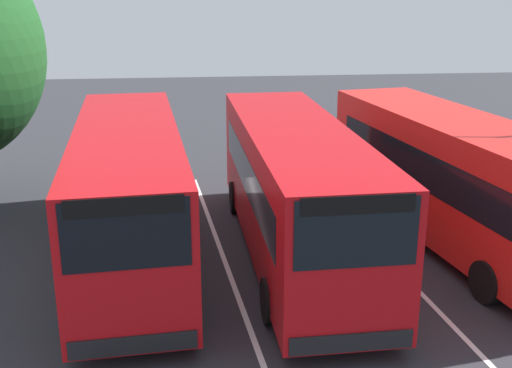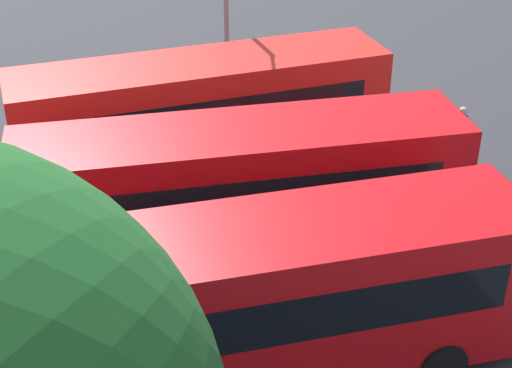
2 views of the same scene
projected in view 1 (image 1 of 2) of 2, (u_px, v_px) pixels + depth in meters
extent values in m
plane|color=#2B2B30|center=(299.00, 248.00, 16.68)|extent=(65.54, 65.54, 0.00)
cube|color=#B70C11|center=(129.00, 187.00, 15.70)|extent=(10.58, 3.28, 3.00)
cube|color=black|center=(126.00, 234.00, 10.61)|extent=(0.29, 2.17, 1.26)
cube|color=black|center=(177.00, 171.00, 15.80)|extent=(8.73, 0.77, 0.96)
cube|color=black|center=(78.00, 176.00, 15.37)|extent=(8.73, 0.77, 0.96)
cube|color=black|center=(124.00, 206.00, 10.44)|extent=(0.26, 1.97, 0.32)
cube|color=black|center=(133.00, 344.00, 11.21)|extent=(0.28, 2.27, 0.36)
cylinder|color=black|center=(190.00, 294.00, 13.19)|extent=(0.98, 0.36, 0.96)
cylinder|color=black|center=(74.00, 304.00, 12.77)|extent=(0.98, 0.36, 0.96)
cylinder|color=black|center=(171.00, 195.00, 19.43)|extent=(0.98, 0.36, 0.96)
cylinder|color=black|center=(92.00, 199.00, 19.02)|extent=(0.98, 0.36, 0.96)
cube|color=#B70C11|center=(295.00, 186.00, 15.82)|extent=(10.48, 2.76, 3.00)
cube|color=black|center=(356.00, 232.00, 10.69)|extent=(0.18, 2.17, 1.26)
cube|color=black|center=(343.00, 170.00, 15.86)|extent=(8.75, 0.33, 0.96)
cube|color=black|center=(247.00, 174.00, 15.55)|extent=(8.75, 0.33, 0.96)
cube|color=black|center=(358.00, 204.00, 10.52)|extent=(0.16, 1.97, 0.32)
cube|color=black|center=(351.00, 342.00, 11.29)|extent=(0.17, 2.27, 0.36)
cylinder|color=black|center=(380.00, 293.00, 13.23)|extent=(0.96, 0.31, 0.96)
cylinder|color=black|center=(270.00, 301.00, 12.92)|extent=(0.96, 0.31, 0.96)
cylinder|color=black|center=(310.00, 194.00, 19.52)|extent=(0.96, 0.31, 0.96)
cylinder|color=black|center=(235.00, 197.00, 19.22)|extent=(0.96, 0.31, 0.96)
cube|color=red|center=(455.00, 175.00, 16.69)|extent=(10.67, 4.09, 3.00)
cube|color=black|center=(496.00, 159.00, 16.88)|extent=(8.65, 1.47, 0.96)
cube|color=black|center=(415.00, 166.00, 16.27)|extent=(8.65, 1.47, 0.96)
cylinder|color=black|center=(486.00, 282.00, 13.73)|extent=(0.99, 0.43, 0.96)
cylinder|color=black|center=(426.00, 184.00, 20.45)|extent=(0.99, 0.43, 0.96)
cylinder|color=black|center=(359.00, 190.00, 19.86)|extent=(0.99, 0.43, 0.96)
cube|color=silver|center=(221.00, 252.00, 16.47)|extent=(12.94, 1.29, 0.01)
cube|color=silver|center=(374.00, 245.00, 16.89)|extent=(12.94, 1.29, 0.01)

